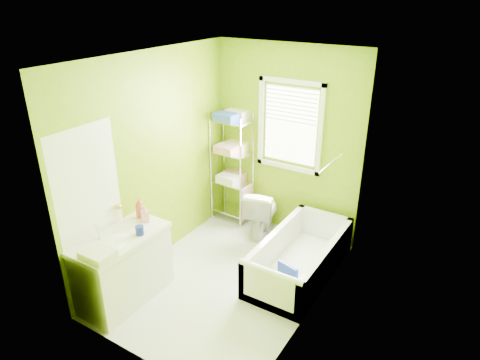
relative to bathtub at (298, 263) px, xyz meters
The scene contains 9 objects.
ground 0.86m from the bathtub, 142.80° to the right, with size 2.90×2.90×0.00m, color silver.
room_envelope 1.62m from the bathtub, 142.80° to the right, with size 2.14×2.94×2.62m.
window 1.82m from the bathtub, 124.25° to the left, with size 0.92×0.05×1.22m.
door 2.43m from the bathtub, 138.60° to the right, with size 0.09×0.80×2.00m.
right_wall_decor 1.32m from the bathtub, 55.59° to the right, with size 0.04×1.48×1.17m.
bathtub is the anchor object (origin of this frame).
toilet 1.06m from the bathtub, 144.24° to the left, with size 0.40×0.70×0.71m, color white.
vanity 2.04m from the bathtub, 136.19° to the right, with size 0.54×1.06×1.05m.
wire_shelf_unit 1.82m from the bathtub, 151.84° to the left, with size 0.58×0.46×1.66m.
Camera 1 is at (2.33, -3.51, 3.21)m, focal length 32.00 mm.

